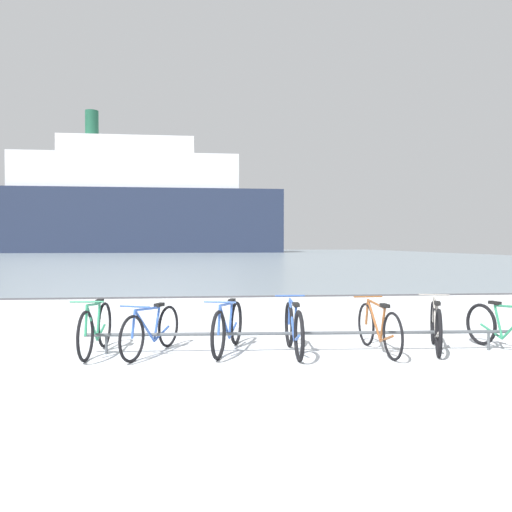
{
  "coord_description": "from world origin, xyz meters",
  "views": [
    {
      "loc": [
        -0.43,
        -5.16,
        1.61
      ],
      "look_at": [
        0.6,
        5.19,
        1.35
      ],
      "focal_mm": 35.62,
      "sensor_mm": 36.0,
      "label": 1
    }
  ],
  "objects_px": {
    "bicycle_3": "(294,328)",
    "bicycle_6": "(506,328)",
    "bicycle_5": "(436,326)",
    "ferry_ship": "(134,205)",
    "bicycle_0": "(96,329)",
    "bicycle_4": "(378,328)",
    "bicycle_1": "(151,330)",
    "bicycle_2": "(228,327)"
  },
  "relations": [
    {
      "from": "bicycle_5",
      "to": "ferry_ship",
      "type": "bearing_deg",
      "value": 100.73
    },
    {
      "from": "bicycle_2",
      "to": "bicycle_4",
      "type": "distance_m",
      "value": 2.22
    },
    {
      "from": "bicycle_4",
      "to": "bicycle_6",
      "type": "height_order",
      "value": "bicycle_4"
    },
    {
      "from": "bicycle_3",
      "to": "bicycle_4",
      "type": "relative_size",
      "value": 0.99
    },
    {
      "from": "ferry_ship",
      "to": "bicycle_3",
      "type": "bearing_deg",
      "value": -80.71
    },
    {
      "from": "bicycle_3",
      "to": "bicycle_6",
      "type": "bearing_deg",
      "value": -3.57
    },
    {
      "from": "bicycle_3",
      "to": "ferry_ship",
      "type": "height_order",
      "value": "ferry_ship"
    },
    {
      "from": "bicycle_5",
      "to": "bicycle_6",
      "type": "relative_size",
      "value": 0.95
    },
    {
      "from": "bicycle_5",
      "to": "bicycle_6",
      "type": "distance_m",
      "value": 1.01
    },
    {
      "from": "bicycle_0",
      "to": "bicycle_4",
      "type": "relative_size",
      "value": 0.98
    },
    {
      "from": "bicycle_5",
      "to": "bicycle_6",
      "type": "height_order",
      "value": "bicycle_5"
    },
    {
      "from": "bicycle_6",
      "to": "ferry_ship",
      "type": "height_order",
      "value": "ferry_ship"
    },
    {
      "from": "bicycle_6",
      "to": "bicycle_4",
      "type": "bearing_deg",
      "value": 175.37
    },
    {
      "from": "bicycle_3",
      "to": "ferry_ship",
      "type": "xyz_separation_m",
      "value": [
        -13.79,
        84.27,
        7.93
      ]
    },
    {
      "from": "bicycle_6",
      "to": "bicycle_3",
      "type": "bearing_deg",
      "value": 176.43
    },
    {
      "from": "bicycle_3",
      "to": "ferry_ship",
      "type": "bearing_deg",
      "value": 99.29
    },
    {
      "from": "bicycle_3",
      "to": "bicycle_5",
      "type": "bearing_deg",
      "value": 0.73
    },
    {
      "from": "bicycle_3",
      "to": "bicycle_5",
      "type": "relative_size",
      "value": 1.05
    },
    {
      "from": "bicycle_0",
      "to": "bicycle_5",
      "type": "distance_m",
      "value": 5.05
    },
    {
      "from": "bicycle_6",
      "to": "bicycle_5",
      "type": "bearing_deg",
      "value": 167.17
    },
    {
      "from": "bicycle_6",
      "to": "ferry_ship",
      "type": "xyz_separation_m",
      "value": [
        -16.95,
        84.47,
        7.94
      ]
    },
    {
      "from": "bicycle_2",
      "to": "bicycle_4",
      "type": "height_order",
      "value": "bicycle_2"
    },
    {
      "from": "bicycle_1",
      "to": "bicycle_3",
      "type": "relative_size",
      "value": 0.94
    },
    {
      "from": "bicycle_4",
      "to": "ferry_ship",
      "type": "distance_m",
      "value": 86.02
    },
    {
      "from": "bicycle_0",
      "to": "bicycle_6",
      "type": "bearing_deg",
      "value": -4.22
    },
    {
      "from": "bicycle_0",
      "to": "bicycle_1",
      "type": "relative_size",
      "value": 1.04
    },
    {
      "from": "bicycle_3",
      "to": "ferry_ship",
      "type": "relative_size",
      "value": 0.03
    },
    {
      "from": "bicycle_5",
      "to": "bicycle_6",
      "type": "xyz_separation_m",
      "value": [
        0.98,
        -0.22,
        -0.01
      ]
    },
    {
      "from": "bicycle_5",
      "to": "ferry_ship",
      "type": "height_order",
      "value": "ferry_ship"
    },
    {
      "from": "bicycle_0",
      "to": "bicycle_1",
      "type": "height_order",
      "value": "bicycle_0"
    },
    {
      "from": "bicycle_4",
      "to": "ferry_ship",
      "type": "xyz_separation_m",
      "value": [
        -15.04,
        84.32,
        7.93
      ]
    },
    {
      "from": "bicycle_6",
      "to": "ferry_ship",
      "type": "relative_size",
      "value": 0.03
    },
    {
      "from": "bicycle_1",
      "to": "bicycle_6",
      "type": "height_order",
      "value": "bicycle_6"
    },
    {
      "from": "bicycle_2",
      "to": "bicycle_6",
      "type": "xyz_separation_m",
      "value": [
        4.11,
        -0.42,
        -0.01
      ]
    },
    {
      "from": "bicycle_6",
      "to": "bicycle_0",
      "type": "bearing_deg",
      "value": 175.78
    },
    {
      "from": "bicycle_4",
      "to": "bicycle_5",
      "type": "xyz_separation_m",
      "value": [
        0.92,
        0.07,
        0.0
      ]
    },
    {
      "from": "bicycle_3",
      "to": "bicycle_6",
      "type": "distance_m",
      "value": 3.16
    },
    {
      "from": "bicycle_2",
      "to": "bicycle_5",
      "type": "relative_size",
      "value": 1.06
    },
    {
      "from": "bicycle_1",
      "to": "bicycle_0",
      "type": "bearing_deg",
      "value": 173.64
    },
    {
      "from": "bicycle_2",
      "to": "bicycle_1",
      "type": "bearing_deg",
      "value": -176.66
    },
    {
      "from": "bicycle_5",
      "to": "bicycle_3",
      "type": "bearing_deg",
      "value": -179.27
    },
    {
      "from": "bicycle_0",
      "to": "bicycle_4",
      "type": "bearing_deg",
      "value": -4.04
    }
  ]
}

